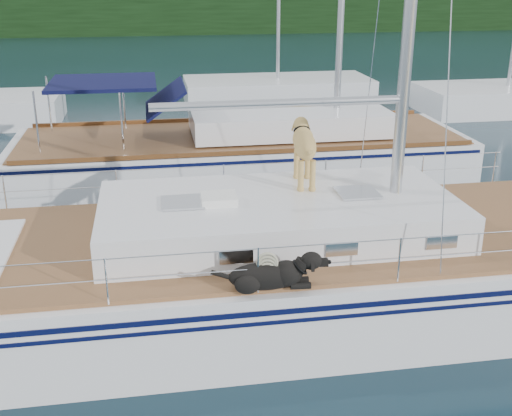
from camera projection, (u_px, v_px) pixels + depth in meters
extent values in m
plane|color=black|center=(226.00, 311.00, 9.90)|extent=(120.00, 120.00, 0.00)
cube|color=#595147|center=(157.00, 25.00, 52.35)|extent=(92.00, 1.00, 1.20)
cube|color=white|center=(226.00, 282.00, 9.72)|extent=(12.00, 3.80, 1.40)
cube|color=#93613A|center=(225.00, 238.00, 9.46)|extent=(11.52, 3.50, 0.06)
cube|color=white|center=(278.00, 216.00, 9.48)|extent=(5.20, 2.50, 0.55)
cylinder|color=silver|center=(280.00, 103.00, 8.89)|extent=(3.60, 0.12, 0.12)
cylinder|color=silver|center=(242.00, 250.00, 7.64)|extent=(10.56, 0.01, 0.01)
cylinder|color=silver|center=(212.00, 166.00, 10.87)|extent=(10.56, 0.01, 0.01)
cube|color=#1E32BC|center=(216.00, 202.00, 10.73)|extent=(0.75, 0.54, 0.06)
cube|color=white|center=(219.00, 199.00, 9.15)|extent=(0.51, 0.42, 0.13)
torus|color=beige|center=(267.00, 263.00, 7.77)|extent=(0.35, 0.15, 0.34)
cube|color=white|center=(241.00, 162.00, 15.95)|extent=(11.00, 3.50, 1.30)
cube|color=#93613A|center=(241.00, 136.00, 15.72)|extent=(10.56, 3.29, 0.06)
cube|color=white|center=(289.00, 120.00, 15.78)|extent=(4.80, 2.30, 0.55)
cube|color=#0D1038|center=(103.00, 83.00, 14.73)|extent=(2.40, 2.30, 0.08)
cube|color=white|center=(278.00, 92.00, 25.15)|extent=(7.20, 3.00, 1.10)
cube|color=white|center=(506.00, 100.00, 23.61)|extent=(6.40, 3.00, 1.10)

